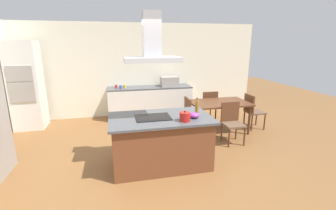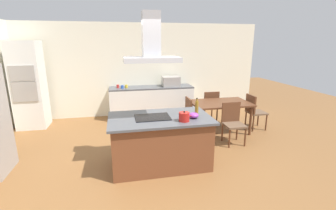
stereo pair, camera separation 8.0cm
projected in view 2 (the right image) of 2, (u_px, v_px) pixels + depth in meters
ground at (150, 134)px, 5.77m from camera, size 16.00×16.00×0.00m
wall_back at (141, 70)px, 7.08m from camera, size 7.20×0.10×2.70m
kitchen_island at (160, 141)px, 4.24m from camera, size 1.78×1.05×0.90m
cooktop at (153, 117)px, 4.09m from camera, size 0.60×0.44×0.01m
tea_kettle at (184, 117)px, 3.89m from camera, size 0.23×0.18×0.18m
olive_oil_bottle at (197, 107)px, 4.25m from camera, size 0.06×0.06×0.30m
mixing_bowl at (194, 115)px, 4.06m from camera, size 0.17×0.17×0.10m
back_counter at (152, 102)px, 7.01m from camera, size 2.42×0.62×0.90m
countertop_microwave at (171, 81)px, 6.97m from camera, size 0.50×0.38×0.28m
coffee_mug_red at (118, 86)px, 6.73m from camera, size 0.08×0.08×0.09m
coffee_mug_blue at (122, 87)px, 6.64m from camera, size 0.08×0.08×0.09m
coffee_mug_yellow at (126, 86)px, 6.73m from camera, size 0.08×0.08×0.09m
wall_oven_stack at (29, 85)px, 5.99m from camera, size 0.70×0.66×2.20m
dining_table at (220, 106)px, 5.76m from camera, size 1.40×0.90×0.75m
chair_facing_island at (233, 120)px, 5.17m from camera, size 0.42×0.42×0.89m
chair_at_left_end at (184, 114)px, 5.62m from camera, size 0.42×0.42×0.89m
chair_facing_back_wall at (210, 105)px, 6.43m from camera, size 0.42×0.42×0.89m
chair_at_right_end at (254, 110)px, 5.98m from camera, size 0.42×0.42×0.89m
range_hood at (151, 46)px, 3.79m from camera, size 0.90×0.55×0.78m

